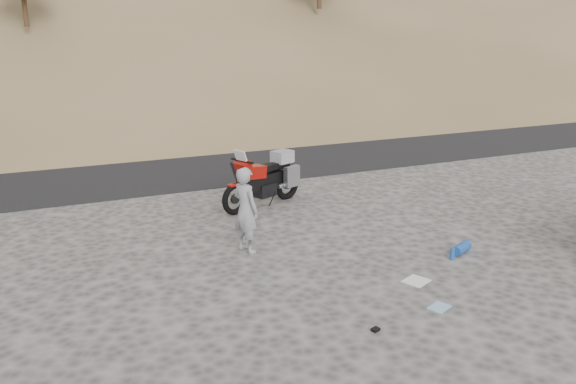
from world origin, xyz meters
The scene contains 9 objects.
ground centered at (0.00, 0.00, 0.00)m, with size 140.00×140.00×0.00m, color #423F3D.
road centered at (0.00, 9.00, 0.00)m, with size 120.00×7.00×0.05m, color black.
motorcycle centered at (0.65, 3.57, 0.63)m, with size 2.35×1.27×1.48m.
man centered at (-0.82, 1.00, 0.00)m, with size 0.59×0.39×1.62m, color gray.
gear_white_cloth centered at (1.26, -1.44, 0.01)m, with size 0.40×0.35×0.01m, color white.
gear_blue_mat centered at (2.79, -0.77, 0.10)m, with size 0.19×0.19×0.48m, color #1A4D9F.
gear_bottle centered at (2.42, -0.95, 0.11)m, with size 0.08×0.08×0.23m, color #1A4D9F.
gear_glove_b centered at (-0.24, -2.52, 0.02)m, with size 0.12×0.09×0.04m, color black.
gear_blue_cloth centered at (1.00, -2.34, 0.01)m, with size 0.33×0.24×0.01m, color #89B4D4.
Camera 1 is at (-4.23, -8.30, 3.93)m, focal length 35.00 mm.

